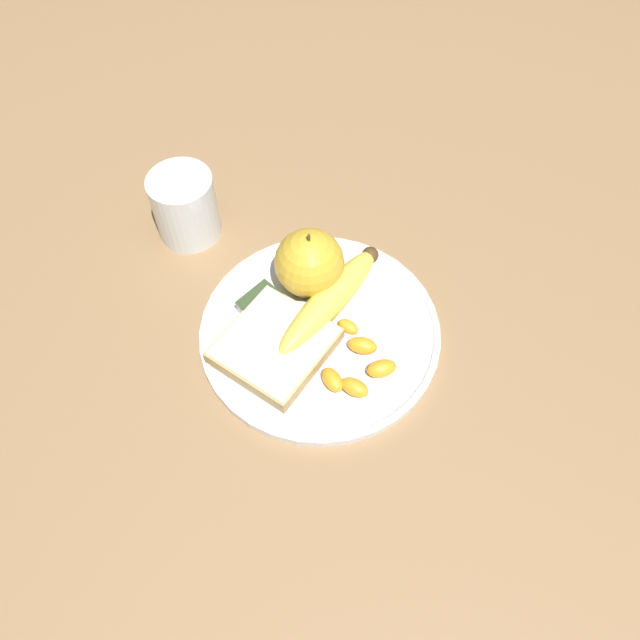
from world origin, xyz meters
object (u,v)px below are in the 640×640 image
Objects in this scene: banana at (330,299)px; fork at (335,339)px; jam_packet at (262,305)px; plate at (320,331)px; bread_slice at (275,346)px; apple at (309,263)px; juice_glass at (186,208)px.

fork is at bearing 50.52° from banana.
banana is at bearing -109.40° from fork.
jam_packet is at bearing -44.93° from banana.
fork is (-0.00, 0.02, 0.01)m from plate.
bread_slice is (0.06, -0.02, 0.02)m from plate.
bread_slice is at bearing 21.49° from apple.
jam_packet is (0.03, -0.09, 0.01)m from fork.
juice_glass reaches higher than plate.
jam_packet is at bearing -118.74° from bread_slice.
bread_slice is at bearing -3.67° from banana.
fork is at bearing 63.92° from apple.
fork is at bearing 107.67° from jam_packet.
bread_slice is 0.79× the size of fork.
jam_packet is (0.03, 0.17, -0.02)m from juice_glass.
banana is (0.01, 0.04, -0.02)m from apple.
juice_glass is at bearing -82.59° from banana.
jam_packet is (-0.03, -0.05, -0.00)m from bread_slice.
bread_slice is (0.10, 0.04, -0.03)m from apple.
bread_slice is at bearing 61.26° from jam_packet.
banana is 0.09m from bread_slice.
plate is 0.02m from fork.
apple is 0.55× the size of fork.
apple reaches higher than fork.
apple is 1.92× the size of jam_packet.
apple is at bearing -158.51° from bread_slice.
apple reaches higher than bread_slice.
juice_glass is at bearing -69.68° from fork.
fork is 0.10m from jam_packet.
banana reaches higher than fork.
juice_glass is 0.17m from jam_packet.
fork is at bearing 90.24° from juice_glass.
plate is at bearing 112.02° from jam_packet.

